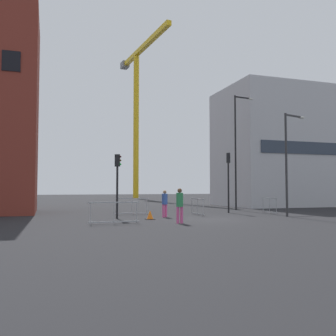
# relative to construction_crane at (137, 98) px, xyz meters

# --- Properties ---
(ground) EXTENTS (160.00, 160.00, 0.00)m
(ground) POSITION_rel_construction_crane_xyz_m (-5.24, -39.77, -16.44)
(ground) COLOR black
(office_block) EXTENTS (12.49, 8.36, 11.47)m
(office_block) POSITION_rel_construction_crane_xyz_m (8.69, -27.07, -10.71)
(office_block) COLOR #B7B7BC
(office_block) RESTS_ON ground
(construction_crane) EXTENTS (3.22, 20.04, 24.51)m
(construction_crane) POSITION_rel_construction_crane_xyz_m (0.00, 0.00, 0.00)
(construction_crane) COLOR gold
(construction_crane) RESTS_ON ground
(streetlamp_tall) EXTENTS (1.82, 0.42, 9.22)m
(streetlamp_tall) POSITION_rel_construction_crane_xyz_m (0.62, -32.25, -11.14)
(streetlamp_tall) COLOR black
(streetlamp_tall) RESTS_ON ground
(streetlamp_short) EXTENTS (1.79, 0.59, 6.40)m
(streetlamp_short) POSITION_rel_construction_crane_xyz_m (0.34, -39.30, -12.61)
(streetlamp_short) COLOR #2D2D30
(streetlamp_short) RESTS_ON ground
(traffic_light_corner) EXTENTS (0.31, 0.39, 4.24)m
(traffic_light_corner) POSITION_rel_construction_crane_xyz_m (-1.69, -35.12, -13.61)
(traffic_light_corner) COLOR black
(traffic_light_corner) RESTS_ON ground
(traffic_light_median) EXTENTS (0.39, 0.32, 3.70)m
(traffic_light_median) POSITION_rel_construction_crane_xyz_m (-10.05, -37.55, -13.94)
(traffic_light_median) COLOR black
(traffic_light_median) RESTS_ON ground
(pedestrian_walking) EXTENTS (0.34, 0.34, 1.74)m
(pedestrian_walking) POSITION_rel_construction_crane_xyz_m (-7.62, -41.39, -15.43)
(pedestrian_walking) COLOR #D14C8C
(pedestrian_walking) RESTS_ON ground
(pedestrian_waiting) EXTENTS (0.34, 0.34, 1.62)m
(pedestrian_waiting) POSITION_rel_construction_crane_xyz_m (-7.16, -37.49, -15.51)
(pedestrian_waiting) COLOR #D14C8C
(pedestrian_waiting) RESTS_ON ground
(safety_barrier_rear) EXTENTS (2.54, 0.08, 1.08)m
(safety_barrier_rear) POSITION_rel_construction_crane_xyz_m (-10.76, -40.61, -15.88)
(safety_barrier_rear) COLOR #9EA0A5
(safety_barrier_rear) RESTS_ON ground
(safety_barrier_right_run) EXTENTS (2.20, 0.26, 1.08)m
(safety_barrier_right_run) POSITION_rel_construction_crane_xyz_m (-8.55, -34.72, -15.88)
(safety_barrier_right_run) COLOR #9EA0A5
(safety_barrier_right_run) RESTS_ON ground
(safety_barrier_mid_span) EXTENTS (0.17, 2.39, 1.08)m
(safety_barrier_mid_span) POSITION_rel_construction_crane_xyz_m (-4.65, -36.53, -15.88)
(safety_barrier_mid_span) COLOR gray
(safety_barrier_mid_span) RESTS_ON ground
(safety_barrier_front) EXTENTS (0.14, 1.92, 1.08)m
(safety_barrier_front) POSITION_rel_construction_crane_xyz_m (0.72, -36.54, -15.88)
(safety_barrier_front) COLOR gray
(safety_barrier_front) RESTS_ON ground
(traffic_cone_striped) EXTENTS (0.50, 0.50, 0.51)m
(traffic_cone_striped) POSITION_rel_construction_crane_xyz_m (-8.40, -38.67, -16.21)
(traffic_cone_striped) COLOR black
(traffic_cone_striped) RESTS_ON ground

